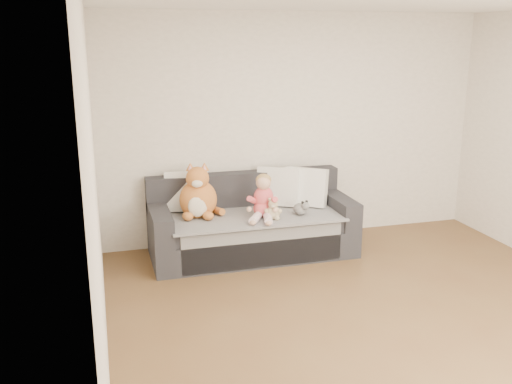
% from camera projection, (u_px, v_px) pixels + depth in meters
% --- Properties ---
extents(room_shell, '(5.00, 5.00, 5.00)m').
position_uv_depth(room_shell, '(381.00, 166.00, 4.65)').
color(room_shell, brown).
rests_on(room_shell, ground).
extents(sofa, '(2.20, 0.94, 0.85)m').
position_uv_depth(sofa, '(251.00, 226.00, 6.26)').
color(sofa, '#242429').
rests_on(sofa, ground).
extents(cushion_left, '(0.50, 0.29, 0.45)m').
position_uv_depth(cushion_left, '(187.00, 191.00, 6.23)').
color(cushion_left, white).
rests_on(cushion_left, sofa).
extents(cushion_right_back, '(0.51, 0.42, 0.45)m').
position_uv_depth(cushion_right_back, '(278.00, 186.00, 6.44)').
color(cushion_right_back, white).
rests_on(cushion_right_back, sofa).
extents(cushion_right_front, '(0.50, 0.45, 0.45)m').
position_uv_depth(cushion_right_front, '(306.00, 187.00, 6.42)').
color(cushion_right_front, white).
rests_on(cushion_right_front, sofa).
extents(toddler, '(0.34, 0.48, 0.47)m').
position_uv_depth(toddler, '(263.00, 199.00, 6.00)').
color(toddler, '#EC535F').
rests_on(toddler, sofa).
extents(plush_cat, '(0.47, 0.42, 0.61)m').
position_uv_depth(plush_cat, '(198.00, 196.00, 6.01)').
color(plush_cat, '#CA742C').
rests_on(plush_cat, sofa).
extents(teddy_bear, '(0.18, 0.15, 0.24)m').
position_uv_depth(teddy_bear, '(273.00, 210.00, 5.96)').
color(teddy_bear, '#C4B588').
rests_on(teddy_bear, sofa).
extents(plush_cow, '(0.14, 0.21, 0.17)m').
position_uv_depth(plush_cow, '(301.00, 208.00, 6.11)').
color(plush_cow, white).
rests_on(plush_cow, sofa).
extents(sippy_cup, '(0.10, 0.07, 0.11)m').
position_uv_depth(sippy_cup, '(272.00, 211.00, 6.06)').
color(sippy_cup, purple).
rests_on(sippy_cup, sofa).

